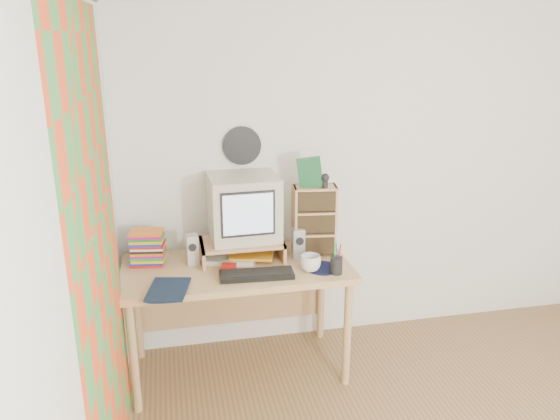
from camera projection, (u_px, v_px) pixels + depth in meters
name	position (u px, v px, depth m)	size (l,w,h in m)	color
back_wall	(375.00, 165.00, 3.78)	(3.50, 3.50, 0.00)	white
left_wall	(72.00, 309.00, 1.80)	(3.50, 3.50, 0.00)	white
curtain	(102.00, 276.00, 2.29)	(2.20, 2.20, 0.00)	#ED4B21
wall_disc	(242.00, 146.00, 3.52)	(0.25, 0.25, 0.02)	black
desk	(236.00, 281.00, 3.49)	(1.40, 0.70, 0.75)	tan
monitor_riser	(242.00, 245.00, 3.46)	(0.52, 0.30, 0.12)	tan
crt_monitor	(244.00, 208.00, 3.44)	(0.43, 0.43, 0.40)	beige
speaker_left	(192.00, 249.00, 3.38)	(0.07, 0.07, 0.19)	#BCBBC1
speaker_right	(298.00, 243.00, 3.47)	(0.07, 0.07, 0.20)	#BCBBC1
keyboard	(257.00, 275.00, 3.22)	(0.44, 0.15, 0.03)	black
dvd_stack	(147.00, 243.00, 3.36)	(0.20, 0.14, 0.28)	brown
cd_rack	(315.00, 221.00, 3.49)	(0.27, 0.15, 0.46)	tan
mug	(310.00, 263.00, 3.29)	(0.13, 0.13, 0.10)	white
diary	(149.00, 288.00, 3.03)	(0.26, 0.19, 0.05)	#0F1E39
mousepad	(323.00, 268.00, 3.34)	(0.21, 0.21, 0.00)	black
pen_cup	(336.00, 262.00, 3.25)	(0.07, 0.07, 0.15)	black
papers	(239.00, 256.00, 3.47)	(0.31, 0.23, 0.04)	beige
red_box	(229.00, 267.00, 3.30)	(0.08, 0.05, 0.04)	#B31A13
game_box	(310.00, 172.00, 3.38)	(0.15, 0.03, 0.19)	#195831
webcam	(325.00, 181.00, 3.38)	(0.05, 0.05, 0.09)	black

